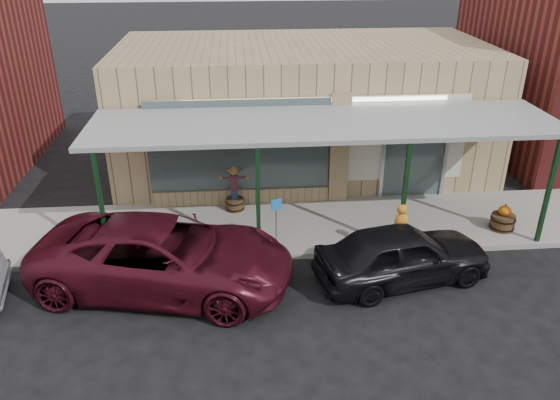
{
  "coord_description": "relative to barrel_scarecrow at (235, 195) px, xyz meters",
  "views": [
    {
      "loc": [
        -2.24,
        -9.63,
        7.43
      ],
      "look_at": [
        -1.23,
        2.6,
        1.4
      ],
      "focal_mm": 35.0,
      "sensor_mm": 36.0,
      "label": 1
    }
  ],
  "objects": [
    {
      "name": "car_maroon",
      "position": [
        -1.62,
        -3.51,
        0.2
      ],
      "size": [
        6.3,
        3.87,
        1.63
      ],
      "primitive_type": "imported",
      "rotation": [
        0.0,
        0.0,
        1.36
      ],
      "color": "#470E1B",
      "rests_on": "ground"
    },
    {
      "name": "sidewalk",
      "position": [
        2.38,
        -1.01,
        -0.54
      ],
      "size": [
        40.0,
        3.2,
        0.15
      ],
      "primitive_type": "cube",
      "color": "gray",
      "rests_on": "ground"
    },
    {
      "name": "barrel_scarecrow",
      "position": [
        0.0,
        0.0,
        0.0
      ],
      "size": [
        0.81,
        0.67,
        1.36
      ],
      "rotation": [
        0.0,
        0.0,
        -0.34
      ],
      "color": "#533721",
      "rests_on": "sidewalk"
    },
    {
      "name": "awning",
      "position": [
        2.38,
        -1.05,
        2.4
      ],
      "size": [
        12.0,
        3.0,
        3.04
      ],
      "color": "slate",
      "rests_on": "ground"
    },
    {
      "name": "storefront",
      "position": [
        2.38,
        3.55,
        1.48
      ],
      "size": [
        12.0,
        6.25,
        4.2
      ],
      "color": "tan",
      "rests_on": "ground"
    },
    {
      "name": "block_buildings_near",
      "position": [
        4.39,
        4.59,
        3.16
      ],
      "size": [
        61.0,
        8.0,
        8.0
      ],
      "color": "maroon",
      "rests_on": "ground"
    },
    {
      "name": "barrel_pumpkin",
      "position": [
        7.25,
        -1.75,
        -0.2
      ],
      "size": [
        0.83,
        0.83,
        0.75
      ],
      "rotation": [
        0.0,
        0.0,
        0.42
      ],
      "color": "#533721",
      "rests_on": "sidewalk"
    },
    {
      "name": "ground",
      "position": [
        2.38,
        -4.61,
        -0.61
      ],
      "size": [
        120.0,
        120.0,
        0.0
      ],
      "primitive_type": "plane",
      "color": "black",
      "rests_on": "ground"
    },
    {
      "name": "handicap_sign",
      "position": [
        1.04,
        -2.21,
        0.42
      ],
      "size": [
        0.27,
        0.12,
        1.37
      ],
      "rotation": [
        0.0,
        0.0,
        0.39
      ],
      "color": "gray",
      "rests_on": "sidewalk"
    },
    {
      "name": "parked_sedan",
      "position": [
        3.88,
        -3.69,
        0.1
      ],
      "size": [
        4.38,
        2.49,
        1.59
      ],
      "rotation": [
        0.0,
        0.0,
        1.78
      ],
      "color": "black",
      "rests_on": "ground"
    }
  ]
}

